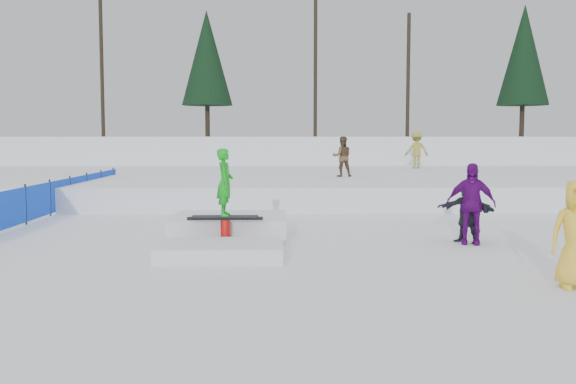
{
  "coord_description": "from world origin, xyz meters",
  "views": [
    {
      "loc": [
        0.15,
        -12.6,
        2.34
      ],
      "look_at": [
        0.5,
        2.0,
        1.1
      ],
      "focal_mm": 40.0,
      "sensor_mm": 36.0,
      "label": 1
    }
  ],
  "objects_px": {
    "walker_olive": "(342,157)",
    "jib_rail_feature": "(227,230)",
    "safety_fence": "(50,198)",
    "spectator_purple": "(471,204)",
    "walker_ygreen": "(417,150)",
    "spectator_dark": "(467,210)"
  },
  "relations": [
    {
      "from": "spectator_purple",
      "to": "spectator_dark",
      "type": "relative_size",
      "value": 1.24
    },
    {
      "from": "safety_fence",
      "to": "spectator_purple",
      "type": "distance_m",
      "value": 12.22
    },
    {
      "from": "walker_olive",
      "to": "spectator_purple",
      "type": "bearing_deg",
      "value": 96.5
    },
    {
      "from": "spectator_dark",
      "to": "spectator_purple",
      "type": "bearing_deg",
      "value": -48.27
    },
    {
      "from": "walker_ygreen",
      "to": "spectator_purple",
      "type": "xyz_separation_m",
      "value": [
        -2.89,
        -18.27,
        -0.83
      ]
    },
    {
      "from": "walker_ygreen",
      "to": "spectator_dark",
      "type": "height_order",
      "value": "walker_ygreen"
    },
    {
      "from": "safety_fence",
      "to": "spectator_dark",
      "type": "height_order",
      "value": "spectator_dark"
    },
    {
      "from": "safety_fence",
      "to": "walker_ygreen",
      "type": "xyz_separation_m",
      "value": [
        13.89,
        12.95,
        1.17
      ]
    },
    {
      "from": "walker_ygreen",
      "to": "jib_rail_feature",
      "type": "relative_size",
      "value": 0.42
    },
    {
      "from": "walker_olive",
      "to": "spectator_dark",
      "type": "distance_m",
      "value": 11.36
    },
    {
      "from": "safety_fence",
      "to": "jib_rail_feature",
      "type": "height_order",
      "value": "jib_rail_feature"
    },
    {
      "from": "spectator_purple",
      "to": "jib_rail_feature",
      "type": "bearing_deg",
      "value": -162.75
    },
    {
      "from": "jib_rail_feature",
      "to": "walker_ygreen",
      "type": "bearing_deg",
      "value": 65.43
    },
    {
      "from": "jib_rail_feature",
      "to": "spectator_purple",
      "type": "bearing_deg",
      "value": -2.27
    },
    {
      "from": "walker_olive",
      "to": "jib_rail_feature",
      "type": "distance_m",
      "value": 11.93
    },
    {
      "from": "walker_olive",
      "to": "spectator_dark",
      "type": "relative_size",
      "value": 1.1
    },
    {
      "from": "spectator_dark",
      "to": "jib_rail_feature",
      "type": "relative_size",
      "value": 0.33
    },
    {
      "from": "safety_fence",
      "to": "spectator_purple",
      "type": "relative_size",
      "value": 8.93
    },
    {
      "from": "spectator_purple",
      "to": "jib_rail_feature",
      "type": "height_order",
      "value": "jib_rail_feature"
    },
    {
      "from": "walker_olive",
      "to": "spectator_dark",
      "type": "xyz_separation_m",
      "value": [
        1.6,
        -11.22,
        -0.88
      ]
    },
    {
      "from": "walker_olive",
      "to": "safety_fence",
      "type": "bearing_deg",
      "value": 31.72
    },
    {
      "from": "safety_fence",
      "to": "walker_ygreen",
      "type": "distance_m",
      "value": 19.03
    }
  ]
}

